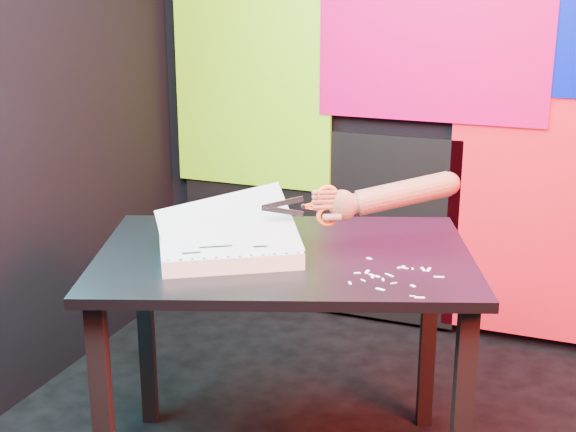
% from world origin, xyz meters
% --- Properties ---
extents(room, '(3.01, 3.01, 2.71)m').
position_xyz_m(room, '(0.00, 0.00, 1.35)').
color(room, black).
rests_on(room, ground).
extents(backdrop, '(2.88, 0.05, 2.08)m').
position_xyz_m(backdrop, '(0.06, 1.46, 0.96)').
color(backdrop, red).
rests_on(backdrop, ground).
extents(work_table, '(1.28, 1.06, 0.75)m').
position_xyz_m(work_table, '(-0.41, 0.25, 0.65)').
color(work_table, black).
rests_on(work_table, ground).
extents(printout_stack, '(0.49, 0.45, 0.21)m').
position_xyz_m(printout_stack, '(-0.55, 0.15, 0.78)').
color(printout_stack, beige).
rests_on(printout_stack, work_table).
extents(scissors, '(0.20, 0.11, 0.13)m').
position_xyz_m(scissors, '(-0.31, 0.28, 0.89)').
color(scissors, silver).
rests_on(scissors, printout_stack).
extents(hand_forearm, '(0.38, 0.23, 0.14)m').
position_xyz_m(hand_forearm, '(-0.13, 0.38, 0.92)').
color(hand_forearm, '#A66551').
rests_on(hand_forearm, work_table).
extents(paper_clippings, '(0.24, 0.25, 0.00)m').
position_xyz_m(paper_clippings, '(-0.06, 0.17, 0.75)').
color(paper_clippings, white).
rests_on(paper_clippings, work_table).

